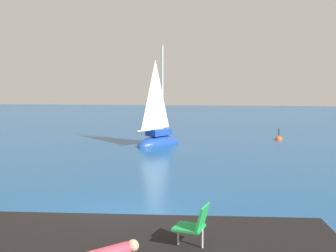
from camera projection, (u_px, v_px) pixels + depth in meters
name	position (u px, v px, depth m)	size (l,w,h in m)	color
ground_plane	(123.00, 223.00, 10.86)	(160.00, 160.00, 0.00)	navy
boulder_seaward	(66.00, 240.00, 9.66)	(1.51, 1.20, 0.83)	black
sailboat_near	(159.00, 139.00, 26.11)	(3.19, 3.91, 7.27)	#193D99
beach_chair	(195.00, 223.00, 7.11)	(0.69, 0.61, 0.80)	green
marker_buoy	(279.00, 140.00, 28.86)	(0.56, 0.56, 1.13)	#EA5114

